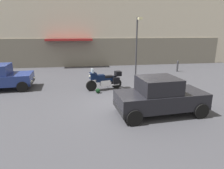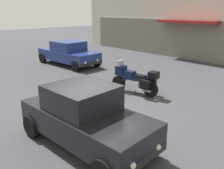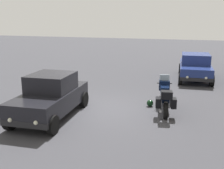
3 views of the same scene
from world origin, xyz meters
name	(u,v)px [view 2 (image 2 of 3)]	position (x,y,z in m)	size (l,w,h in m)	color
ground_plane	(97,115)	(0.00, 0.00, 0.00)	(80.00, 80.00, 0.00)	#38383D
motorcycle	(135,79)	(-0.62, 2.61, 0.62)	(2.25, 0.96, 1.36)	black
helmet	(116,91)	(-1.11, 1.94, 0.14)	(0.28, 0.28, 0.28)	black
car_hatchback_near	(85,117)	(1.28, -1.40, 0.81)	(3.96, 2.03, 1.64)	black
car_sedan_far	(68,53)	(-7.34, 3.56, 0.78)	(4.67, 2.21, 1.56)	navy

